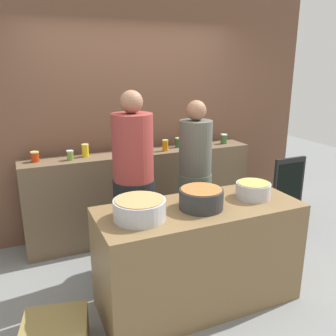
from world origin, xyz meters
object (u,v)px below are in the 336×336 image
Objects in this scene: preserve_jar_8 at (224,139)px; preserve_jar_4 at (144,146)px; preserve_jar_2 at (85,150)px; cooking_pot_left at (140,209)px; cooking_pot_center at (201,199)px; preserve_jar_3 at (125,149)px; preserve_jar_6 at (178,142)px; chalkboard_sign at (288,194)px; cooking_pot_right at (253,190)px; preserve_jar_7 at (199,141)px; preserve_jar_0 at (35,157)px; cook_in_cap at (195,187)px; cook_with_tongs at (134,198)px; preserve_jar_5 at (165,145)px; preserve_jar_1 at (70,155)px; bread_crate at (56,334)px.

preserve_jar_4 is at bearing 178.78° from preserve_jar_8.
preserve_jar_2 reaches higher than preserve_jar_4.
cooking_pot_center is (0.52, -0.00, 0.00)m from cooking_pot_left.
preserve_jar_2 is at bearing 178.26° from preserve_jar_4.
preserve_jar_6 is at bearing 4.48° from preserve_jar_3.
preserve_jar_2 is 0.15× the size of chalkboard_sign.
cooking_pot_right is (0.04, -1.46, -0.13)m from preserve_jar_6.
cooking_pot_center is (-0.77, -1.46, -0.12)m from preserve_jar_7.
preserve_jar_0 is at bearing 179.54° from preserve_jar_7.
cook_in_cap is at bearing 65.36° from cooking_pot_center.
preserve_jar_3 is 0.06× the size of cook_with_tongs.
preserve_jar_8 is (1.74, -0.04, -0.01)m from preserve_jar_2.
preserve_jar_5 reaches higher than cooking_pot_right.
preserve_jar_1 is 0.29× the size of cooking_pot_center.
cooking_pot_left is at bearing 4.57° from bread_crate.
cooking_pot_right is at bearing -51.40° from preserve_jar_2.
preserve_jar_6 is (1.30, 0.08, 0.01)m from preserve_jar_1.
preserve_jar_3 is at bearing -179.77° from preserve_jar_8.
preserve_jar_0 is at bearing -179.64° from preserve_jar_2.
cook_in_cap is at bearing 13.87° from cook_with_tongs.
bread_crate is at bearing -147.27° from preserve_jar_8.
preserve_jar_5 is at bearing -175.95° from preserve_jar_8.
preserve_jar_3 is 0.89× the size of preserve_jar_8.
preserve_jar_6 is at bearing 175.02° from preserve_jar_7.
cooking_pot_right is at bearing -34.22° from cook_with_tongs.
cooking_pot_right is 0.66× the size of bread_crate.
preserve_jar_2 is at bearing 173.56° from preserve_jar_5.
preserve_jar_0 is at bearing 168.01° from preserve_jar_1.
preserve_jar_0 reaches higher than cooking_pot_center.
preserve_jar_7 is 0.30× the size of cooking_pot_left.
preserve_jar_5 reaches higher than cooking_pot_left.
cook_in_cap is (-0.40, -0.65, -0.34)m from preserve_jar_7.
preserve_jar_4 is 0.34× the size of cooking_pot_left.
preserve_jar_3 is 1.30m from preserve_jar_8.
cook_with_tongs reaches higher than preserve_jar_0.
preserve_jar_4 reaches higher than bread_crate.
preserve_jar_7 reaches higher than cooking_pot_center.
cook_with_tongs is at bearing 145.78° from cooking_pot_right.
cooking_pot_right is (1.68, -1.45, -0.13)m from preserve_jar_0.
preserve_jar_5 is 0.50m from preserve_jar_7.
preserve_jar_1 is 1.92m from cooking_pot_right.
cooking_pot_left is at bearing -85.84° from preserve_jar_2.
cook_in_cap is (-0.74, -0.62, -0.34)m from preserve_jar_8.
cooking_pot_center is at bearing -60.15° from preserve_jar_1.
preserve_jar_2 reaches higher than cooking_pot_center.
cook_in_cap is at bearing -139.84° from preserve_jar_8.
chalkboard_sign is at bearing -15.10° from preserve_jar_2.
preserve_jar_3 reaches higher than chalkboard_sign.
cooking_pot_right is at bearing 1.41° from cooking_pot_left.
preserve_jar_1 is at bearing -156.24° from preserve_jar_2.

